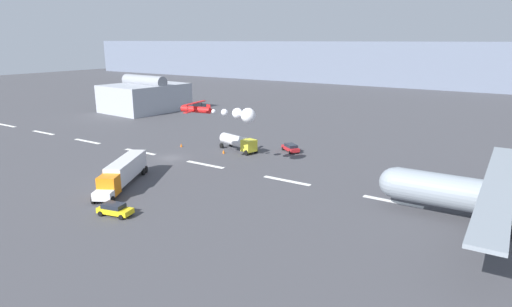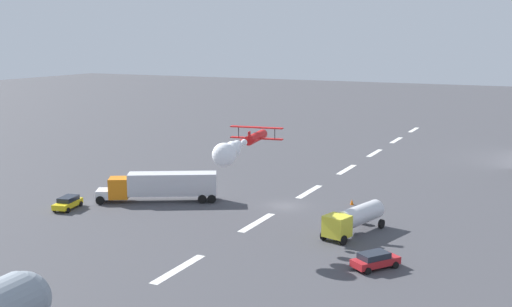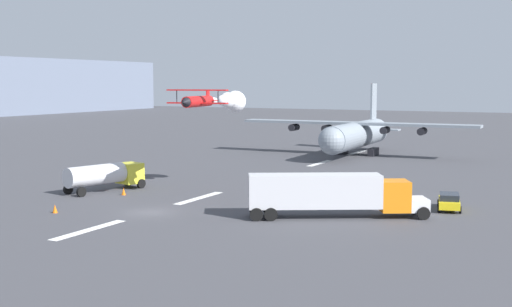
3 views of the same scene
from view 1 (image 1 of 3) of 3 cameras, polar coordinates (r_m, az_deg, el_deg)
name	(u,v)px [view 1 (image 1 of 3)]	position (r m, az deg, el deg)	size (l,w,h in m)	color
ground_plane	(171,158)	(80.49, -11.18, -0.56)	(440.00, 440.00, 0.00)	#424247
runway_stripe_1	(7,125)	(125.97, -30.09, 3.24)	(8.00, 0.90, 0.01)	white
runway_stripe_2	(43,133)	(111.95, -26.27, 2.49)	(8.00, 0.90, 0.01)	white
runway_stripe_3	(87,141)	(98.58, -21.39, 1.51)	(8.00, 0.90, 0.01)	white
runway_stripe_4	(140,152)	(86.19, -15.06, 0.23)	(8.00, 0.90, 0.01)	white
runway_stripe_5	(205,165)	(75.24, -6.75, -1.46)	(8.00, 0.90, 0.01)	white
runway_stripe_6	(287,181)	(66.46, 4.08, -3.60)	(8.00, 0.90, 0.01)	white
runway_stripe_7	(393,202)	(60.80, 17.60, -6.07)	(8.00, 0.90, 0.01)	white
mountain_ridge_distant	(400,64)	(212.82, 18.51, 11.13)	(396.00, 16.00, 20.11)	slate
cargo_transport_plane	(486,196)	(56.83, 28.11, -4.96)	(25.07, 37.63, 11.27)	gray
stunt_biplane_red	(229,113)	(70.12, -3.60, 5.37)	(14.36, 6.16, 2.59)	red
semi_truck_orange	(123,172)	(66.53, -17.16, -2.30)	(9.82, 14.55, 3.70)	silver
fuel_tanker_truck	(238,142)	(83.76, -2.36, 1.54)	(9.16, 4.84, 2.90)	yellow
followme_car_yellow	(115,209)	(56.13, -18.17, -6.99)	(4.64, 2.75, 1.52)	yellow
airport_staff_sedan	(291,148)	(83.38, 4.60, 0.79)	(4.71, 4.07, 1.52)	#B21E23
hangar_building	(145,97)	(135.46, -14.45, 7.30)	(19.29, 23.53, 10.73)	#9EA3AD
traffic_cone_near	(181,145)	(88.27, -9.85, 1.11)	(0.44, 0.44, 0.75)	orange
traffic_cone_far	(224,151)	(82.20, -4.30, 0.27)	(0.44, 0.44, 0.75)	orange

